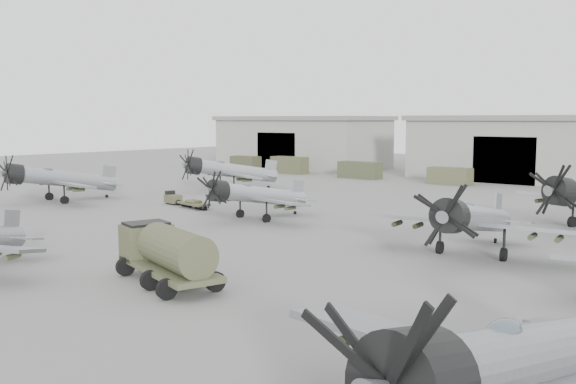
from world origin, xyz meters
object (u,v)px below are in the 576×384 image
at_px(aircraft_near_2, 517,363).
at_px(aircraft_mid_0, 55,179).
at_px(fuel_tanker, 168,250).
at_px(aircraft_mid_2, 471,219).
at_px(aircraft_mid_1, 252,195).
at_px(ground_crew, 216,191).
at_px(aircraft_far_0, 226,170).
at_px(tug_trailer, 181,201).

distance_m(aircraft_near_2, aircraft_mid_0, 56.53).
distance_m(aircraft_near_2, fuel_tanker, 20.50).
bearing_deg(aircraft_mid_2, aircraft_mid_1, 167.38).
height_order(aircraft_mid_1, ground_crew, aircraft_mid_1).
bearing_deg(aircraft_mid_0, aircraft_mid_1, 19.12).
distance_m(aircraft_near_2, aircraft_far_0, 60.18).
bearing_deg(aircraft_mid_2, aircraft_mid_0, 176.23).
distance_m(fuel_tanker, tug_trailer, 29.30).
distance_m(aircraft_mid_0, fuel_tanker, 36.12).
xyz_separation_m(aircraft_near_2, aircraft_mid_0, (-53.10, 19.41, -0.18)).
height_order(aircraft_mid_0, aircraft_mid_2, aircraft_mid_0).
distance_m(aircraft_mid_2, ground_crew, 32.85).
height_order(aircraft_mid_0, aircraft_mid_1, aircraft_mid_0).
xyz_separation_m(aircraft_mid_1, tug_trailer, (-11.09, 2.02, -1.58)).
xyz_separation_m(aircraft_mid_1, aircraft_far_0, (-16.94, 13.88, 0.30)).
relative_size(aircraft_near_2, fuel_tanker, 1.75).
height_order(aircraft_mid_0, aircraft_far_0, aircraft_far_0).
height_order(fuel_tanker, ground_crew, fuel_tanker).
bearing_deg(aircraft_far_0, tug_trailer, -42.42).
relative_size(aircraft_mid_1, aircraft_far_0, 0.89).
height_order(aircraft_mid_2, ground_crew, aircraft_mid_2).
relative_size(aircraft_far_0, ground_crew, 6.79).
bearing_deg(ground_crew, fuel_tanker, -135.61).
relative_size(aircraft_mid_0, ground_crew, 6.85).
relative_size(aircraft_mid_0, aircraft_far_0, 1.01).
distance_m(aircraft_mid_1, aircraft_far_0, 21.90).
height_order(aircraft_mid_0, ground_crew, aircraft_mid_0).
bearing_deg(tug_trailer, aircraft_near_2, -21.31).
height_order(aircraft_mid_1, aircraft_mid_2, aircraft_mid_2).
xyz_separation_m(aircraft_near_2, fuel_tanker, (-19.62, 5.86, -0.85)).
bearing_deg(tug_trailer, aircraft_mid_0, -142.27).
bearing_deg(tug_trailer, aircraft_far_0, 126.62).
xyz_separation_m(aircraft_mid_1, fuel_tanker, (10.61, -17.63, -0.39)).
xyz_separation_m(aircraft_near_2, aircraft_mid_1, (-30.23, 23.48, -0.46)).
bearing_deg(tug_trailer, aircraft_mid_1, 0.06).
distance_m(aircraft_far_0, fuel_tanker, 41.86).
xyz_separation_m(aircraft_near_2, ground_crew, (-41.94, 30.69, -1.58)).
bearing_deg(fuel_tanker, tug_trailer, 154.41).
xyz_separation_m(aircraft_near_2, tug_trailer, (-41.33, 25.50, -2.04)).
bearing_deg(aircraft_mid_0, aircraft_mid_2, 11.55).
height_order(aircraft_mid_2, tug_trailer, aircraft_mid_2).
bearing_deg(aircraft_mid_2, fuel_tanker, -126.91).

